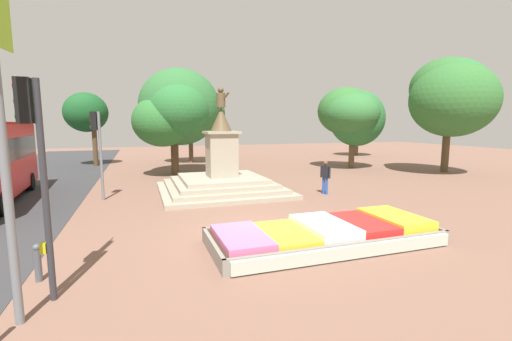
{
  "coord_description": "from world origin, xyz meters",
  "views": [
    {
      "loc": [
        -3.54,
        -9.64,
        3.35
      ],
      "look_at": [
        0.68,
        2.73,
        1.58
      ],
      "focal_mm": 24.0,
      "sensor_mm": 36.0,
      "label": 1
    }
  ],
  "objects_px": {
    "traffic_light_near_crossing": "(35,153)",
    "kerb_bollard_mid_a": "(38,262)",
    "flower_planter": "(328,234)",
    "traffic_light_mid_block": "(97,139)",
    "statue_monument": "(222,176)",
    "pedestrian_near_planter": "(325,175)"
  },
  "relations": [
    {
      "from": "traffic_light_near_crossing",
      "to": "kerb_bollard_mid_a",
      "type": "bearing_deg",
      "value": 111.14
    },
    {
      "from": "traffic_light_near_crossing",
      "to": "pedestrian_near_planter",
      "type": "distance_m",
      "value": 12.61
    },
    {
      "from": "statue_monument",
      "to": "pedestrian_near_planter",
      "type": "bearing_deg",
      "value": -25.09
    },
    {
      "from": "flower_planter",
      "to": "statue_monument",
      "type": "relative_size",
      "value": 1.08
    },
    {
      "from": "statue_monument",
      "to": "pedestrian_near_planter",
      "type": "relative_size",
      "value": 3.68
    },
    {
      "from": "statue_monument",
      "to": "kerb_bollard_mid_a",
      "type": "height_order",
      "value": "statue_monument"
    },
    {
      "from": "pedestrian_near_planter",
      "to": "kerb_bollard_mid_a",
      "type": "bearing_deg",
      "value": -149.63
    },
    {
      "from": "traffic_light_near_crossing",
      "to": "pedestrian_near_planter",
      "type": "bearing_deg",
      "value": 35.16
    },
    {
      "from": "flower_planter",
      "to": "traffic_light_near_crossing",
      "type": "bearing_deg",
      "value": -170.93
    },
    {
      "from": "traffic_light_near_crossing",
      "to": "kerb_bollard_mid_a",
      "type": "xyz_separation_m",
      "value": [
        -0.38,
        0.98,
        -2.4
      ]
    },
    {
      "from": "traffic_light_near_crossing",
      "to": "pedestrian_near_planter",
      "type": "height_order",
      "value": "traffic_light_near_crossing"
    },
    {
      "from": "traffic_light_near_crossing",
      "to": "statue_monument",
      "type": "bearing_deg",
      "value": 58.99
    },
    {
      "from": "traffic_light_mid_block",
      "to": "pedestrian_near_planter",
      "type": "bearing_deg",
      "value": -11.49
    },
    {
      "from": "traffic_light_near_crossing",
      "to": "kerb_bollard_mid_a",
      "type": "height_order",
      "value": "traffic_light_near_crossing"
    },
    {
      "from": "pedestrian_near_planter",
      "to": "kerb_bollard_mid_a",
      "type": "relative_size",
      "value": 1.96
    },
    {
      "from": "traffic_light_near_crossing",
      "to": "traffic_light_mid_block",
      "type": "relative_size",
      "value": 1.07
    },
    {
      "from": "statue_monument",
      "to": "traffic_light_near_crossing",
      "type": "xyz_separation_m",
      "value": [
        -5.6,
        -9.32,
        2.06
      ]
    },
    {
      "from": "statue_monument",
      "to": "traffic_light_near_crossing",
      "type": "distance_m",
      "value": 11.07
    },
    {
      "from": "flower_planter",
      "to": "traffic_light_mid_block",
      "type": "bearing_deg",
      "value": 129.27
    },
    {
      "from": "statue_monument",
      "to": "traffic_light_near_crossing",
      "type": "relative_size",
      "value": 1.44
    },
    {
      "from": "statue_monument",
      "to": "kerb_bollard_mid_a",
      "type": "distance_m",
      "value": 10.27
    },
    {
      "from": "statue_monument",
      "to": "traffic_light_mid_block",
      "type": "distance_m",
      "value": 5.87
    }
  ]
}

